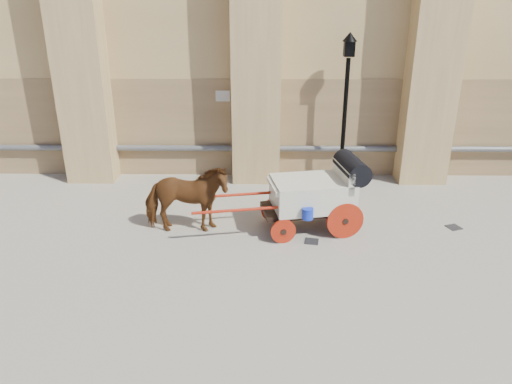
{
  "coord_description": "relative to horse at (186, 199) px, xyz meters",
  "views": [
    {
      "loc": [
        -0.85,
        -10.79,
        5.56
      ],
      "look_at": [
        -0.97,
        0.12,
        1.01
      ],
      "focal_mm": 35.0,
      "sensor_mm": 36.0,
      "label": 1
    }
  ],
  "objects": [
    {
      "name": "carriage",
      "position": [
        3.15,
        0.23,
        0.12
      ],
      "size": [
        4.26,
        1.82,
        1.81
      ],
      "rotation": [
        0.0,
        0.0,
        0.18
      ],
      "color": "black",
      "rests_on": "ground"
    },
    {
      "name": "drain_grate_near",
      "position": [
        2.97,
        -0.48,
        -0.85
      ],
      "size": [
        0.38,
        0.38,
        0.01
      ],
      "primitive_type": "cube",
      "rotation": [
        0.0,
        0.0,
        -0.2
      ],
      "color": "black",
      "rests_on": "ground"
    },
    {
      "name": "street_lamp",
      "position": [
        4.18,
        3.33,
        1.48
      ],
      "size": [
        0.41,
        0.41,
        4.38
      ],
      "color": "black",
      "rests_on": "ground"
    },
    {
      "name": "drain_grate_far",
      "position": [
        6.56,
        0.29,
        -0.85
      ],
      "size": [
        0.41,
        0.41,
        0.01
      ],
      "primitive_type": "cube",
      "rotation": [
        0.0,
        0.0,
        0.37
      ],
      "color": "black",
      "rests_on": "ground"
    },
    {
      "name": "horse",
      "position": [
        0.0,
        0.0,
        0.0
      ],
      "size": [
        2.07,
        1.01,
        1.72
      ],
      "primitive_type": "imported",
      "rotation": [
        0.0,
        0.0,
        1.61
      ],
      "color": "brown",
      "rests_on": "ground"
    },
    {
      "name": "ground",
      "position": [
        2.63,
        -0.02,
        -0.86
      ],
      "size": [
        90.0,
        90.0,
        0.0
      ],
      "primitive_type": "plane",
      "color": "gray",
      "rests_on": "ground"
    }
  ]
}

